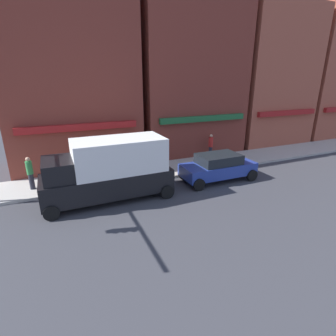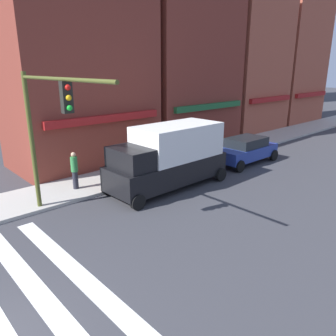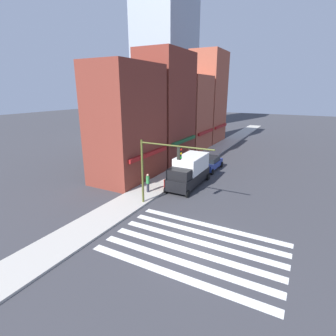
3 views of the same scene
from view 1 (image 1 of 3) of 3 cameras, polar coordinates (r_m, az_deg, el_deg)
storefront_row at (r=23.55m, az=13.69°, el=20.94°), size 31.99×5.30×15.81m
box_truck_black at (r=13.07m, az=-12.68°, el=-0.20°), size 6.23×2.42×3.04m
sedan_blue at (r=15.67m, az=10.85°, el=0.30°), size 4.41×2.02×1.59m
pedestrian_green_top at (r=15.54m, az=-27.82°, el=-0.90°), size 0.32×0.32×1.77m
pedestrian_blue_shirt at (r=16.04m, az=-8.38°, el=1.76°), size 0.32×0.32×1.77m
pedestrian_red_jacket at (r=19.45m, az=9.26°, el=4.81°), size 0.32×0.32×1.77m
fire_hydrant at (r=14.82m, az=-21.04°, el=-2.73°), size 0.24×0.24×0.84m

